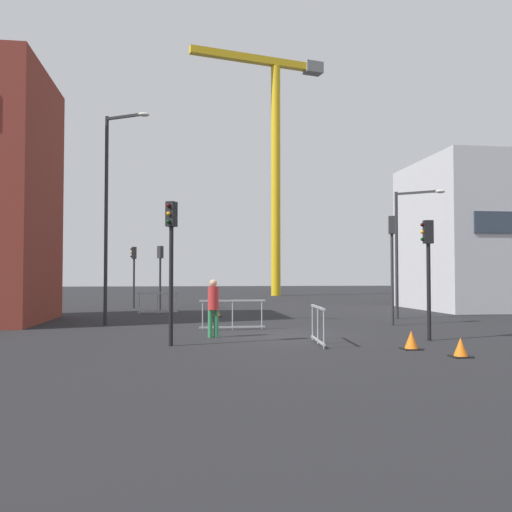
{
  "coord_description": "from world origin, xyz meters",
  "views": [
    {
      "loc": [
        -3.14,
        -17.82,
        1.97
      ],
      "look_at": [
        0.0,
        5.21,
        2.77
      ],
      "focal_mm": 38.67,
      "sensor_mm": 36.0,
      "label": 1
    }
  ],
  "objects_px": {
    "traffic_light_corner": "(160,266)",
    "traffic_light_crosswalk": "(171,249)",
    "construction_crane": "(274,142)",
    "traffic_cone_on_verge": "(461,348)",
    "traffic_light_median": "(428,259)",
    "pedestrian_walking": "(213,303)",
    "traffic_light_near": "(134,267)",
    "traffic_cone_by_barrier": "(217,312)",
    "streetlamp_tall": "(111,202)",
    "traffic_light_far": "(392,252)",
    "streetlamp_short": "(404,240)",
    "traffic_cone_orange": "(411,341)"
  },
  "relations": [
    {
      "from": "traffic_light_corner",
      "to": "traffic_light_far",
      "type": "height_order",
      "value": "traffic_light_far"
    },
    {
      "from": "traffic_light_crosswalk",
      "to": "traffic_light_far",
      "type": "height_order",
      "value": "traffic_light_far"
    },
    {
      "from": "traffic_light_crosswalk",
      "to": "traffic_light_near",
      "type": "bearing_deg",
      "value": 97.98
    },
    {
      "from": "pedestrian_walking",
      "to": "traffic_cone_on_verge",
      "type": "bearing_deg",
      "value": -41.45
    },
    {
      "from": "construction_crane",
      "to": "traffic_light_near",
      "type": "height_order",
      "value": "construction_crane"
    },
    {
      "from": "pedestrian_walking",
      "to": "traffic_light_crosswalk",
      "type": "bearing_deg",
      "value": -123.45
    },
    {
      "from": "traffic_light_near",
      "to": "pedestrian_walking",
      "type": "xyz_separation_m",
      "value": [
        3.79,
        -15.85,
        -1.39
      ]
    },
    {
      "from": "construction_crane",
      "to": "streetlamp_short",
      "type": "relative_size",
      "value": 4.03
    },
    {
      "from": "streetlamp_short",
      "to": "pedestrian_walking",
      "type": "distance_m",
      "value": 11.03
    },
    {
      "from": "traffic_light_far",
      "to": "traffic_cone_by_barrier",
      "type": "height_order",
      "value": "traffic_light_far"
    },
    {
      "from": "traffic_light_corner",
      "to": "traffic_cone_by_barrier",
      "type": "height_order",
      "value": "traffic_light_corner"
    },
    {
      "from": "traffic_light_corner",
      "to": "streetlamp_tall",
      "type": "bearing_deg",
      "value": -99.4
    },
    {
      "from": "streetlamp_tall",
      "to": "traffic_light_far",
      "type": "distance_m",
      "value": 11.29
    },
    {
      "from": "traffic_light_near",
      "to": "traffic_light_corner",
      "type": "bearing_deg",
      "value": -43.5
    },
    {
      "from": "streetlamp_short",
      "to": "pedestrian_walking",
      "type": "bearing_deg",
      "value": -145.88
    },
    {
      "from": "construction_crane",
      "to": "traffic_light_crosswalk",
      "type": "xyz_separation_m",
      "value": [
        -9.12,
        -36.35,
        -12.09
      ]
    },
    {
      "from": "streetlamp_short",
      "to": "traffic_light_far",
      "type": "xyz_separation_m",
      "value": [
        -1.67,
        -2.75,
        -0.68
      ]
    },
    {
      "from": "traffic_light_crosswalk",
      "to": "traffic_cone_on_verge",
      "type": "relative_size",
      "value": 8.58
    },
    {
      "from": "traffic_light_far",
      "to": "pedestrian_walking",
      "type": "bearing_deg",
      "value": -155.59
    },
    {
      "from": "construction_crane",
      "to": "traffic_cone_orange",
      "type": "bearing_deg",
      "value": -94.21
    },
    {
      "from": "traffic_light_far",
      "to": "traffic_light_crosswalk",
      "type": "bearing_deg",
      "value": -148.43
    },
    {
      "from": "streetlamp_short",
      "to": "traffic_light_corner",
      "type": "height_order",
      "value": "streetlamp_short"
    },
    {
      "from": "construction_crane",
      "to": "traffic_cone_on_verge",
      "type": "xyz_separation_m",
      "value": [
        -2.18,
        -39.38,
        -14.58
      ]
    },
    {
      "from": "traffic_light_corner",
      "to": "traffic_light_crosswalk",
      "type": "distance_m",
      "value": 16.32
    },
    {
      "from": "traffic_light_corner",
      "to": "traffic_light_near",
      "type": "height_order",
      "value": "traffic_light_near"
    },
    {
      "from": "traffic_light_crosswalk",
      "to": "traffic_cone_by_barrier",
      "type": "bearing_deg",
      "value": 79.5
    },
    {
      "from": "traffic_light_corner",
      "to": "traffic_cone_on_verge",
      "type": "distance_m",
      "value": 20.98
    },
    {
      "from": "streetlamp_short",
      "to": "traffic_cone_orange",
      "type": "bearing_deg",
      "value": -112.0
    },
    {
      "from": "traffic_light_corner",
      "to": "traffic_light_near",
      "type": "distance_m",
      "value": 2.19
    },
    {
      "from": "traffic_light_near",
      "to": "traffic_cone_on_verge",
      "type": "xyz_separation_m",
      "value": [
        9.43,
        -20.83,
        -2.25
      ]
    },
    {
      "from": "traffic_light_median",
      "to": "pedestrian_walking",
      "type": "bearing_deg",
      "value": 165.02
    },
    {
      "from": "streetlamp_tall",
      "to": "traffic_cone_by_barrier",
      "type": "bearing_deg",
      "value": 40.81
    },
    {
      "from": "traffic_light_far",
      "to": "pedestrian_walking",
      "type": "relative_size",
      "value": 2.35
    },
    {
      "from": "traffic_light_corner",
      "to": "construction_crane",
      "type": "bearing_deg",
      "value": 63.44
    },
    {
      "from": "traffic_cone_on_verge",
      "to": "traffic_cone_by_barrier",
      "type": "xyz_separation_m",
      "value": [
        -4.98,
        13.62,
        0.0
      ]
    },
    {
      "from": "traffic_light_near",
      "to": "streetlamp_tall",
      "type": "bearing_deg",
      "value": -89.94
    },
    {
      "from": "traffic_light_near",
      "to": "traffic_light_far",
      "type": "bearing_deg",
      "value": -48.75
    },
    {
      "from": "traffic_light_median",
      "to": "traffic_light_crosswalk",
      "type": "xyz_separation_m",
      "value": [
        -7.68,
        -0.25,
        0.24
      ]
    },
    {
      "from": "traffic_cone_on_verge",
      "to": "construction_crane",
      "type": "bearing_deg",
      "value": 86.83
    },
    {
      "from": "streetlamp_tall",
      "to": "traffic_cone_on_verge",
      "type": "bearing_deg",
      "value": -46.05
    },
    {
      "from": "traffic_cone_on_verge",
      "to": "traffic_cone_orange",
      "type": "distance_m",
      "value": 1.59
    },
    {
      "from": "streetlamp_tall",
      "to": "traffic_light_median",
      "type": "bearing_deg",
      "value": -32.59
    },
    {
      "from": "construction_crane",
      "to": "traffic_light_near",
      "type": "distance_m",
      "value": 25.12
    },
    {
      "from": "traffic_cone_orange",
      "to": "traffic_cone_on_verge",
      "type": "bearing_deg",
      "value": -67.55
    },
    {
      "from": "traffic_light_near",
      "to": "traffic_cone_orange",
      "type": "bearing_deg",
      "value": -65.49
    },
    {
      "from": "construction_crane",
      "to": "streetlamp_short",
      "type": "distance_m",
      "value": 30.53
    },
    {
      "from": "construction_crane",
      "to": "streetlamp_tall",
      "type": "xyz_separation_m",
      "value": [
        -11.61,
        -29.6,
        -9.93
      ]
    },
    {
      "from": "streetlamp_tall",
      "to": "traffic_light_crosswalk",
      "type": "height_order",
      "value": "streetlamp_tall"
    },
    {
      "from": "traffic_light_crosswalk",
      "to": "pedestrian_walking",
      "type": "height_order",
      "value": "traffic_light_crosswalk"
    },
    {
      "from": "traffic_light_crosswalk",
      "to": "traffic_cone_by_barrier",
      "type": "xyz_separation_m",
      "value": [
        1.96,
        10.59,
        -2.49
      ]
    }
  ]
}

